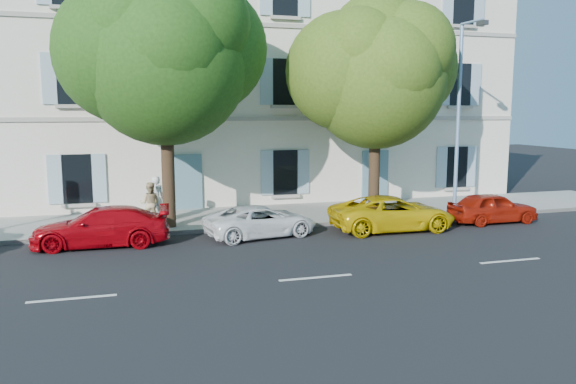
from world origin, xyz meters
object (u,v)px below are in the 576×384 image
object	(u,v)px
car_red_coupe	(101,227)
car_white_coupe	(261,221)
tree_left	(165,62)
car_yellow_supercar	(392,213)
pedestrian_a	(156,199)
car_red_hatchback	(492,208)
tree_right	(376,80)
street_lamp	(461,107)
pedestrian_b	(150,203)

from	to	relation	value
car_red_coupe	car_white_coupe	size ratio (longest dim) A/B	1.11
tree_left	car_yellow_supercar	bearing A→B (deg)	-15.56
pedestrian_a	car_red_hatchback	bearing A→B (deg)	153.02
car_red_hatchback	tree_right	xyz separation A→B (m)	(-4.09, 2.08, 4.95)
car_white_coupe	street_lamp	distance (m)	9.52
car_yellow_supercar	street_lamp	bearing A→B (deg)	-65.03
car_white_coupe	tree_right	distance (m)	7.43
car_red_hatchback	tree_left	world-z (taller)	tree_left
car_yellow_supercar	street_lamp	xyz separation A→B (m)	(3.72, 1.63, 3.84)
tree_left	tree_right	distance (m)	8.14
car_red_coupe	tree_right	xyz separation A→B (m)	(10.43, 1.82, 4.92)
car_red_hatchback	tree_left	size ratio (longest dim) A/B	0.39
pedestrian_b	tree_right	bearing A→B (deg)	-168.24
street_lamp	car_red_hatchback	bearing A→B (deg)	-65.86
car_white_coupe	car_yellow_supercar	bearing A→B (deg)	-104.46
tree_right	street_lamp	xyz separation A→B (m)	(3.44, -0.63, -1.07)
car_white_coupe	pedestrian_b	xyz separation A→B (m)	(-3.64, 2.48, 0.40)
tree_left	tree_right	bearing A→B (deg)	0.49
car_yellow_supercar	pedestrian_a	distance (m)	8.91
car_red_coupe	car_red_hatchback	xyz separation A→B (m)	(14.52, -0.27, -0.03)
car_red_coupe	car_red_hatchback	distance (m)	14.52
car_white_coupe	car_yellow_supercar	xyz separation A→B (m)	(4.86, -0.32, 0.09)
car_white_coupe	tree_right	bearing A→B (deg)	-80.07
car_red_coupe	tree_left	xyz separation A→B (m)	(2.30, 1.75, 5.41)
pedestrian_a	car_white_coupe	bearing A→B (deg)	125.53
tree_right	pedestrian_a	size ratio (longest dim) A/B	4.82
car_red_coupe	street_lamp	xyz separation A→B (m)	(13.86, 1.19, 3.84)
pedestrian_a	car_yellow_supercar	bearing A→B (deg)	145.09
car_yellow_supercar	tree_left	xyz separation A→B (m)	(-7.84, 2.18, 5.41)
tree_right	pedestrian_a	distance (m)	9.72
car_white_coupe	tree_left	xyz separation A→B (m)	(-2.99, 1.86, 5.50)
pedestrian_a	pedestrian_b	xyz separation A→B (m)	(-0.24, -0.53, -0.08)
car_yellow_supercar	car_red_hatchback	bearing A→B (deg)	-86.43
tree_left	pedestrian_a	distance (m)	5.17
car_yellow_supercar	pedestrian_b	xyz separation A→B (m)	(-8.49, 2.81, 0.31)
car_yellow_supercar	car_red_hatchback	world-z (taller)	car_yellow_supercar
car_white_coupe	tree_right	xyz separation A→B (m)	(5.14, 1.93, 5.00)
tree_left	pedestrian_b	size ratio (longest dim) A/B	5.79
car_yellow_supercar	pedestrian_b	world-z (taller)	pedestrian_b
street_lamp	car_yellow_supercar	bearing A→B (deg)	-156.39
car_red_coupe	pedestrian_b	distance (m)	2.90
car_yellow_supercar	tree_left	world-z (taller)	tree_left
tree_right	pedestrian_b	xyz separation A→B (m)	(-8.78, 0.55, -4.61)
car_red_hatchback	tree_right	bearing A→B (deg)	62.20
tree_left	street_lamp	world-z (taller)	tree_left
street_lamp	pedestrian_b	xyz separation A→B (m)	(-12.22, 1.18, -3.53)
car_white_coupe	pedestrian_a	world-z (taller)	pedestrian_a
car_yellow_supercar	tree_right	distance (m)	5.41
car_red_hatchback	street_lamp	bearing A→B (deg)	23.34
street_lamp	pedestrian_a	bearing A→B (deg)	171.87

